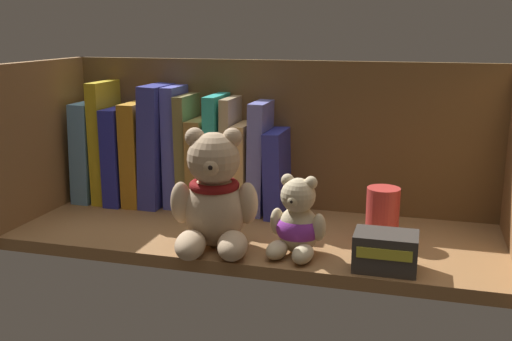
% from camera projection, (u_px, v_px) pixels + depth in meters
% --- Properties ---
extents(shelf_board, '(0.78, 0.29, 0.02)m').
position_uv_depth(shelf_board, '(256.00, 237.00, 0.99)').
color(shelf_board, olive).
rests_on(shelf_board, ground).
extents(shelf_back_panel, '(0.81, 0.01, 0.29)m').
position_uv_depth(shelf_back_panel, '(278.00, 140.00, 1.10)').
color(shelf_back_panel, brown).
rests_on(shelf_back_panel, ground).
extents(shelf_side_panel_left, '(0.02, 0.31, 0.29)m').
position_uv_depth(shelf_side_panel_left, '(40.00, 144.00, 1.07)').
color(shelf_side_panel_left, olive).
rests_on(shelf_side_panel_left, ground).
extents(book_0, '(0.04, 0.13, 0.19)m').
position_uv_depth(book_0, '(95.00, 150.00, 1.17)').
color(book_0, '#5F96C8').
rests_on(book_0, shelf_board).
extents(book_1, '(0.02, 0.13, 0.23)m').
position_uv_depth(book_1, '(110.00, 140.00, 1.16)').
color(book_1, gold).
rests_on(book_1, shelf_board).
extents(book_2, '(0.03, 0.14, 0.18)m').
position_uv_depth(book_2, '(126.00, 153.00, 1.15)').
color(book_2, '#282DA8').
rests_on(book_2, shelf_board).
extents(book_3, '(0.03, 0.13, 0.19)m').
position_uv_depth(book_3, '(143.00, 152.00, 1.14)').
color(book_3, '#B77A1E').
rests_on(book_3, shelf_board).
extents(book_4, '(0.04, 0.13, 0.23)m').
position_uv_depth(book_4, '(161.00, 144.00, 1.13)').
color(book_4, '#373B9B').
rests_on(book_4, shelf_board).
extents(book_5, '(0.02, 0.10, 0.22)m').
position_uv_depth(book_5, '(178.00, 146.00, 1.12)').
color(book_5, '#565AC6').
rests_on(book_5, shelf_board).
extents(book_6, '(0.02, 0.12, 0.21)m').
position_uv_depth(book_6, '(191.00, 150.00, 1.11)').
color(book_6, olive).
rests_on(book_6, shelf_board).
extents(book_7, '(0.03, 0.14, 0.17)m').
position_uv_depth(book_7, '(205.00, 162.00, 1.11)').
color(book_7, olive).
rests_on(book_7, shelf_board).
extents(book_8, '(0.02, 0.13, 0.21)m').
position_uv_depth(book_8, '(220.00, 151.00, 1.10)').
color(book_8, teal).
rests_on(book_8, shelf_board).
extents(book_9, '(0.02, 0.11, 0.21)m').
position_uv_depth(book_9, '(233.00, 153.00, 1.09)').
color(book_9, tan).
rests_on(book_9, shelf_board).
extents(book_10, '(0.03, 0.12, 0.16)m').
position_uv_depth(book_10, '(246.00, 166.00, 1.09)').
color(book_10, tan).
rests_on(book_10, shelf_board).
extents(book_11, '(0.03, 0.11, 0.20)m').
position_uv_depth(book_11, '(262.00, 157.00, 1.08)').
color(book_11, '#686CBA').
rests_on(book_11, shelf_board).
extents(book_12, '(0.03, 0.13, 0.15)m').
position_uv_depth(book_12, '(279.00, 171.00, 1.08)').
color(book_12, '#2C3093').
rests_on(book_12, shelf_board).
extents(teddy_bear_larger, '(0.14, 0.14, 0.18)m').
position_uv_depth(teddy_bear_larger, '(214.00, 198.00, 0.90)').
color(teddy_bear_larger, tan).
rests_on(teddy_bear_larger, shelf_board).
extents(teddy_bear_smaller, '(0.09, 0.09, 0.12)m').
position_uv_depth(teddy_bear_smaller, '(297.00, 224.00, 0.88)').
color(teddy_bear_smaller, beige).
rests_on(teddy_bear_smaller, shelf_board).
extents(pillar_candle, '(0.05, 0.05, 0.08)m').
position_uv_depth(pillar_candle, '(383.00, 214.00, 0.94)').
color(pillar_candle, '#C63833').
rests_on(pillar_candle, shelf_board).
extents(small_product_box, '(0.09, 0.06, 0.05)m').
position_uv_depth(small_product_box, '(385.00, 251.00, 0.83)').
color(small_product_box, '#38332D').
rests_on(small_product_box, shelf_board).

